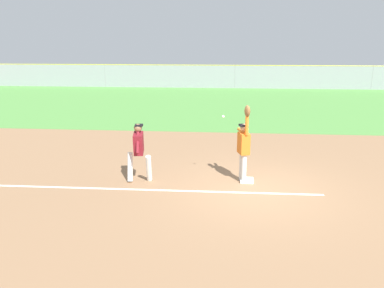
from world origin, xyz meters
The scene contains 12 objects.
ground_plane centered at (0.00, 0.00, 0.00)m, with size 73.74×73.74×0.00m, color #936D4C.
outfield_grass centered at (0.00, 15.20, 0.01)m, with size 46.09×16.89×0.01m, color #549342.
chalk_foul_line centered at (-4.16, -0.29, 0.00)m, with size 12.00×0.10×0.01m, color white.
first_base centered at (-0.16, 0.61, 0.04)m, with size 0.38×0.38×0.08m, color white.
fielder centered at (-0.29, 0.61, 1.12)m, with size 0.36×0.89×2.28m.
runner centered at (-3.28, 0.36, 1.00)m, with size 0.78×0.85×1.72m.
baseball centered at (-0.89, 0.71, 1.90)m, with size 0.07×0.07×0.07m, color white.
outfield_fence centered at (0.00, 23.65, 1.00)m, with size 46.17×0.08×2.01m.
parked_car_silver centered at (-8.75, 27.27, 0.67)m, with size 4.51×2.34×1.25m.
parked_car_tan centered at (-2.29, 26.81, 0.67)m, with size 4.57×2.45×1.25m.
parked_car_green centered at (3.72, 26.47, 0.67)m, with size 4.44×2.20×1.25m.
parked_car_black centered at (9.35, 26.45, 0.67)m, with size 4.40×2.12×1.25m.
Camera 1 is at (-0.87, -9.93, 3.95)m, focal length 35.62 mm.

